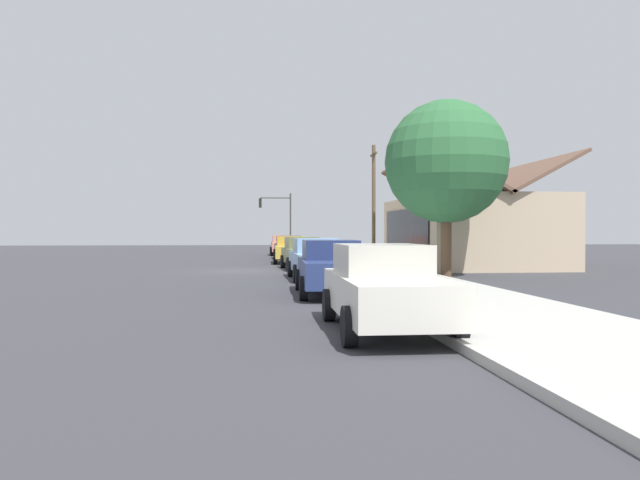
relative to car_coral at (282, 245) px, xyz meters
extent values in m
plane|color=#38383D|center=(19.66, -2.72, -0.81)|extent=(120.00, 120.00, 0.00)
cube|color=#B2AFA8|center=(19.66, 2.88, -0.73)|extent=(60.00, 4.20, 0.16)
cube|color=#EA8C75|center=(0.11, 0.00, -0.13)|extent=(4.49, 1.77, 0.70)
cube|color=tan|center=(-0.34, 0.00, 0.50)|extent=(2.16, 1.54, 0.56)
cylinder|color=black|center=(1.50, 0.85, -0.48)|extent=(0.66, 0.23, 0.66)
cylinder|color=black|center=(1.49, -0.88, -0.48)|extent=(0.66, 0.23, 0.66)
cylinder|color=black|center=(-1.27, 0.87, -0.48)|extent=(0.66, 0.23, 0.66)
cylinder|color=black|center=(-1.29, -0.85, -0.48)|extent=(0.66, 0.23, 0.66)
cube|color=#2D3035|center=(6.74, 0.14, -0.13)|extent=(4.60, 1.88, 0.70)
cube|color=#27292D|center=(6.28, 0.15, 0.50)|extent=(2.21, 1.64, 0.56)
cylinder|color=black|center=(8.16, 1.06, -0.48)|extent=(0.66, 0.22, 0.66)
cylinder|color=black|center=(8.15, -0.79, -0.48)|extent=(0.66, 0.22, 0.66)
cylinder|color=black|center=(5.32, 1.08, -0.48)|extent=(0.66, 0.22, 0.66)
cylinder|color=black|center=(5.31, -0.78, -0.48)|extent=(0.66, 0.22, 0.66)
cube|color=gold|center=(12.69, -0.11, -0.13)|extent=(4.56, 1.96, 0.70)
cube|color=gold|center=(12.24, -0.09, 0.50)|extent=(2.22, 1.66, 0.56)
cylinder|color=black|center=(14.12, 0.74, -0.48)|extent=(0.67, 0.24, 0.66)
cylinder|color=black|center=(14.06, -1.05, -0.48)|extent=(0.67, 0.24, 0.66)
cylinder|color=black|center=(11.33, 0.84, -0.48)|extent=(0.67, 0.24, 0.66)
cylinder|color=black|center=(11.27, -0.95, -0.48)|extent=(0.67, 0.24, 0.66)
cube|color=olive|center=(18.83, 0.13, -0.13)|extent=(4.57, 1.94, 0.70)
cube|color=#61683C|center=(18.39, 0.11, 0.50)|extent=(2.23, 1.62, 0.56)
cylinder|color=black|center=(20.18, 1.06, -0.48)|extent=(0.67, 0.25, 0.66)
cylinder|color=black|center=(20.27, -0.66, -0.48)|extent=(0.67, 0.25, 0.66)
cylinder|color=black|center=(17.40, 0.92, -0.48)|extent=(0.67, 0.25, 0.66)
cylinder|color=black|center=(17.49, -0.79, -0.48)|extent=(0.67, 0.25, 0.66)
cube|color=#8CB7E0|center=(25.18, 0.14, -0.13)|extent=(4.78, 1.88, 0.70)
cube|color=#779CBE|center=(24.71, 0.14, 0.50)|extent=(2.31, 1.63, 0.56)
cylinder|color=black|center=(26.65, 1.08, -0.48)|extent=(0.66, 0.23, 0.66)
cylinder|color=black|center=(26.67, -0.75, -0.48)|extent=(0.66, 0.23, 0.66)
cylinder|color=black|center=(23.70, 1.04, -0.48)|extent=(0.66, 0.23, 0.66)
cylinder|color=black|center=(23.72, -0.79, -0.48)|extent=(0.66, 0.23, 0.66)
cube|color=navy|center=(31.11, -0.03, -0.13)|extent=(4.87, 1.93, 0.70)
cube|color=navy|center=(30.63, -0.02, 0.50)|extent=(2.36, 1.63, 0.56)
cylinder|color=black|center=(32.63, 0.80, -0.48)|extent=(0.67, 0.24, 0.66)
cylinder|color=black|center=(32.57, -0.97, -0.48)|extent=(0.67, 0.24, 0.66)
cylinder|color=black|center=(29.65, 0.90, -0.48)|extent=(0.67, 0.24, 0.66)
cylinder|color=black|center=(29.59, -0.87, -0.48)|extent=(0.67, 0.24, 0.66)
cube|color=silver|center=(37.74, 0.11, -0.13)|extent=(4.65, 1.81, 0.70)
cube|color=beige|center=(37.28, 0.11, 0.50)|extent=(2.24, 1.57, 0.56)
cylinder|color=black|center=(39.19, 0.97, -0.48)|extent=(0.66, 0.23, 0.66)
cylinder|color=black|center=(39.17, -0.79, -0.48)|extent=(0.66, 0.23, 0.66)
cylinder|color=black|center=(36.32, 1.00, -0.48)|extent=(0.66, 0.23, 0.66)
cylinder|color=black|center=(36.30, -0.76, -0.48)|extent=(0.66, 0.23, 0.66)
cube|color=#CCB293|center=(16.94, 9.28, 1.02)|extent=(10.95, 6.97, 3.67)
cube|color=black|center=(16.94, 5.76, 1.21)|extent=(8.76, 0.08, 2.06)
cube|color=brown|center=(16.94, 7.54, 3.78)|extent=(11.55, 3.78, 2.11)
cube|color=brown|center=(16.94, 11.03, 3.78)|extent=(11.55, 3.78, 2.11)
cylinder|color=brown|center=(24.59, 5.52, 0.85)|extent=(0.44, 0.44, 3.32)
sphere|color=#2D6638|center=(24.59, 5.52, 3.88)|extent=(5.00, 5.00, 5.00)
cylinder|color=#383833|center=(-3.72, 0.88, 1.79)|extent=(0.14, 0.14, 5.20)
cylinder|color=#383833|center=(-3.72, -0.42, 3.99)|extent=(0.10, 2.60, 0.10)
cube|color=black|center=(-3.72, -1.72, 3.54)|extent=(0.28, 0.24, 0.80)
sphere|color=red|center=(-3.87, -1.72, 3.80)|extent=(0.16, 0.16, 0.16)
sphere|color=yellow|center=(-3.87, -1.72, 3.54)|extent=(0.16, 0.16, 0.16)
sphere|color=green|center=(-3.87, -1.72, 3.28)|extent=(0.16, 0.16, 0.16)
cylinder|color=brown|center=(9.74, 5.48, 2.94)|extent=(0.24, 0.24, 7.50)
cube|color=brown|center=(9.74, 5.48, 6.09)|extent=(1.80, 0.12, 0.12)
cylinder|color=red|center=(10.93, 1.48, -0.38)|extent=(0.22, 0.22, 0.55)
sphere|color=red|center=(10.93, 1.48, -0.03)|extent=(0.18, 0.18, 0.18)
camera|label=1|loc=(48.63, -2.29, 1.00)|focal=34.12mm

